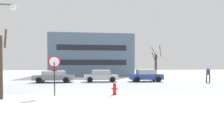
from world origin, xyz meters
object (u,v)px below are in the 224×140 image
stop_sign (54,68)px  pedestrian_crossing (208,74)px  parked_car_blue (146,75)px  fire_hydrant (115,88)px  parked_car_gray (54,76)px  parked_car_silver (101,76)px

stop_sign → pedestrian_crossing: (15.87, 7.56, -0.82)m
parked_car_blue → pedestrian_crossing: size_ratio=2.27×
fire_hydrant → parked_car_blue: 11.12m
parked_car_gray → parked_car_silver: 5.51m
stop_sign → fire_hydrant: bearing=1.8°
parked_car_silver → pedestrian_crossing: pedestrian_crossing is taller
pedestrian_crossing → parked_car_silver: bearing=167.8°
fire_hydrant → parked_car_blue: size_ratio=0.22×
parked_car_blue → parked_car_silver: bearing=177.2°
parked_car_gray → pedestrian_crossing: (17.67, -2.66, 0.32)m
fire_hydrant → pedestrian_crossing: bearing=32.0°
fire_hydrant → parked_car_blue: (5.25, 9.80, 0.32)m
parked_car_silver → parked_car_blue: bearing=-2.8°
fire_hydrant → parked_car_silver: (-0.26, 10.07, 0.29)m
stop_sign → parked_car_gray: bearing=100.0°
parked_car_gray → parked_car_silver: (5.51, -0.02, 0.02)m
pedestrian_crossing → fire_hydrant: bearing=-148.0°
stop_sign → parked_car_silver: bearing=70.0°
stop_sign → parked_car_gray: stop_sign is taller
parked_car_gray → parked_car_silver: size_ratio=1.13×
parked_car_silver → stop_sign: bearing=-110.0°
fire_hydrant → pedestrian_crossing: pedestrian_crossing is taller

